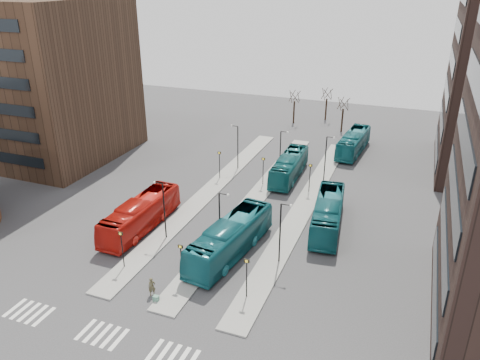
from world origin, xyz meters
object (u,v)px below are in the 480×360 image
(traveller, at_px, (152,287))
(commuter_b, at_px, (210,252))
(teal_bus_b, at_px, (289,166))
(teal_bus_d, at_px, (353,142))
(commuter_c, at_px, (223,239))
(red_bus, at_px, (141,214))
(teal_bus_c, at_px, (328,214))
(suitcase, at_px, (156,299))
(teal_bus_a, at_px, (230,238))
(commuter_a, at_px, (150,219))

(traveller, height_order, commuter_b, traveller)
(teal_bus_b, xyz_separation_m, traveller, (-3.92, -28.19, -0.75))
(teal_bus_d, xyz_separation_m, commuter_c, (-7.79, -31.57, -0.83))
(commuter_c, bearing_deg, teal_bus_d, -160.07)
(red_bus, height_order, teal_bus_c, red_bus)
(suitcase, bearing_deg, commuter_c, 76.85)
(teal_bus_a, bearing_deg, teal_bus_c, 55.89)
(teal_bus_b, bearing_deg, commuter_b, -95.82)
(teal_bus_a, bearing_deg, suitcase, -100.85)
(traveller, height_order, commuter_a, commuter_a)
(red_bus, bearing_deg, commuter_a, 57.68)
(suitcase, distance_m, commuter_a, 13.08)
(red_bus, xyz_separation_m, teal_bus_a, (10.66, -1.19, 0.09))
(commuter_a, bearing_deg, traveller, 106.73)
(traveller, xyz_separation_m, commuter_a, (-6.38, 10.27, 0.01))
(teal_bus_c, distance_m, commuter_b, 13.58)
(commuter_c, bearing_deg, teal_bus_b, -150.38)
(teal_bus_d, bearing_deg, traveller, -99.49)
(teal_bus_d, bearing_deg, commuter_b, -98.64)
(red_bus, xyz_separation_m, traveller, (6.94, -9.43, -0.83))
(commuter_b, bearing_deg, teal_bus_a, -27.53)
(red_bus, relative_size, traveller, 7.16)
(suitcase, relative_size, teal_bus_d, 0.05)
(suitcase, relative_size, commuter_a, 0.34)
(commuter_b, bearing_deg, commuter_c, 10.81)
(suitcase, xyz_separation_m, teal_bus_a, (2.97, 8.90, 1.47))
(teal_bus_a, bearing_deg, teal_bus_d, 86.13)
(commuter_b, xyz_separation_m, commuter_c, (0.30, 2.57, 0.02))
(teal_bus_d, bearing_deg, commuter_a, -113.95)
(red_bus, distance_m, commuter_b, 9.61)
(commuter_c, bearing_deg, commuter_b, 27.15)
(suitcase, distance_m, traveller, 1.15)
(teal_bus_a, relative_size, commuter_b, 8.41)
(teal_bus_d, height_order, commuter_c, teal_bus_d)
(teal_bus_a, distance_m, commuter_a, 10.35)
(commuter_b, bearing_deg, teal_bus_c, -24.74)
(commuter_b, bearing_deg, teal_bus_d, 4.12)
(teal_bus_c, bearing_deg, commuter_b, -138.65)
(commuter_c, bearing_deg, teal_bus_a, 81.13)
(commuter_a, xyz_separation_m, commuter_b, (8.63, -3.52, -0.09))
(teal_bus_b, bearing_deg, commuter_a, -121.24)
(suitcase, height_order, red_bus, red_bus)
(commuter_a, bearing_deg, teal_bus_d, -133.77)
(suitcase, xyz_separation_m, commuter_b, (1.49, 7.42, 0.46))
(red_bus, relative_size, commuter_c, 7.75)
(teal_bus_c, distance_m, commuter_c, 11.58)
(suitcase, bearing_deg, teal_bus_d, 74.01)
(suitcase, bearing_deg, teal_bus_b, 80.73)
(red_bus, height_order, traveller, red_bus)
(traveller, distance_m, commuter_b, 7.12)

